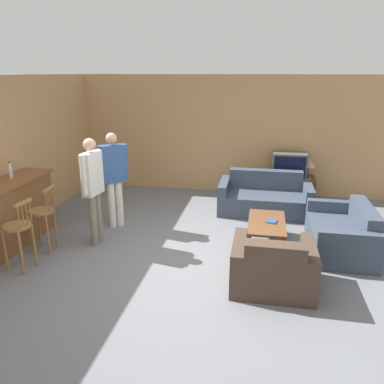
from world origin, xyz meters
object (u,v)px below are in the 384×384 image
armchair_near (273,268)px  table_lamp (309,163)px  coffee_table (267,225)px  tv (289,165)px  person_by_counter (93,185)px  bar_chair_mid (43,216)px  tv_unit (287,188)px  person_by_window (114,174)px  bar_chair_near (18,232)px  bottle (10,170)px  book_on_table (272,221)px  couch_far (265,198)px  loveseat_right (343,234)px

armchair_near → table_lamp: size_ratio=2.38×
coffee_table → tv: size_ratio=1.54×
table_lamp → person_by_counter: person_by_counter is taller
bar_chair_mid → tv_unit: bar_chair_mid is taller
bar_chair_mid → armchair_near: (3.43, -0.43, -0.28)m
person_by_window → person_by_counter: person_by_counter is taller
bar_chair_near → table_lamp: (4.19, 3.81, 0.26)m
bottle → bar_chair_mid: bearing=-24.4°
bar_chair_mid → person_by_window: person_by_window is taller
bar_chair_near → person_by_window: 1.89m
bottle → book_on_table: (4.09, 0.57, -0.78)m
bar_chair_near → person_by_counter: 1.25m
coffee_table → table_lamp: bearing=70.2°
armchair_near → table_lamp: (0.76, 3.65, 0.55)m
couch_far → coffee_table: size_ratio=1.63×
tv_unit → bottle: 5.40m
person_by_counter → table_lamp: bearing=39.1°
bar_chair_near → couch_far: (3.32, 2.94, -0.28)m
tv → couch_far: bearing=-119.0°
armchair_near → bar_chair_near: bearing=-177.4°
bar_chair_near → couch_far: 4.44m
book_on_table → person_by_window: size_ratio=0.12×
loveseat_right → table_lamp: size_ratio=3.42×
couch_far → person_by_window: size_ratio=1.05×
armchair_near → person_by_window: size_ratio=0.61×
book_on_table → table_lamp: (0.77, 2.35, 0.43)m
coffee_table → book_on_table: bearing=-2.8°
bar_chair_mid → table_lamp: (4.19, 3.22, 0.26)m
tv_unit → person_by_window: bearing=-145.7°
tv → book_on_table: size_ratio=3.58×
tv → book_on_table: 2.40m
table_lamp → armchair_near: bearing=-101.8°
couch_far → tv: size_ratio=2.51×
bar_chair_mid → couch_far: 4.08m
person_by_window → person_by_counter: size_ratio=0.98×
book_on_table → person_by_counter: 2.85m
couch_far → bar_chair_mid: bearing=-144.7°
tv_unit → table_lamp: (0.40, 0.00, 0.57)m
tv_unit → coffee_table: bearing=-100.7°
couch_far → coffee_table: 1.48m
armchair_near → tv_unit: (0.36, 3.65, -0.02)m
coffee_table → tv_unit: (0.44, 2.34, -0.07)m
tv_unit → person_by_window: size_ratio=0.66×
bar_chair_mid → person_by_window: size_ratio=0.60×
coffee_table → couch_far: bearing=91.3°
coffee_table → person_by_window: (-2.64, 0.25, 0.63)m
coffee_table → table_lamp: (0.84, 2.34, 0.50)m
armchair_near → bottle: size_ratio=3.92×
couch_far → person_by_window: person_by_window is taller
tv → person_by_counter: (-3.11, -2.85, 0.21)m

